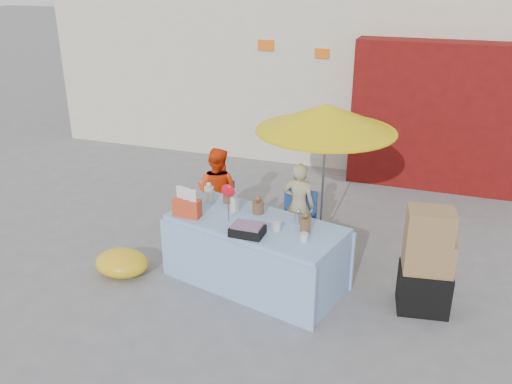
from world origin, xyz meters
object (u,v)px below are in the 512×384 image
at_px(vendor_beige, 299,205).
at_px(box_stack, 426,264).
at_px(chair_right, 295,233).
at_px(vendor_orange, 217,191).
at_px(umbrella, 326,118).
at_px(chair_left, 214,221).
at_px(market_table, 255,251).

relative_size(vendor_beige, box_stack, 0.99).
height_order(chair_right, vendor_orange, vendor_orange).
relative_size(umbrella, box_stack, 1.62).
xyz_separation_m(chair_left, vendor_beige, (1.25, 0.13, 0.38)).
xyz_separation_m(vendor_orange, vendor_beige, (1.25, 0.00, -0.04)).
height_order(chair_right, vendor_beige, vendor_beige).
relative_size(chair_left, vendor_beige, 0.67).
bearing_deg(chair_left, box_stack, -14.25).
relative_size(chair_right, vendor_beige, 0.67).
height_order(vendor_orange, umbrella, umbrella).
xyz_separation_m(market_table, vendor_orange, (-0.99, 1.13, 0.24)).
xyz_separation_m(chair_right, umbrella, (0.30, 0.28, 1.64)).
distance_m(chair_right, vendor_orange, 1.33).
xyz_separation_m(umbrella, box_stack, (1.50, -1.18, -1.30)).
height_order(market_table, umbrella, umbrella).
height_order(market_table, box_stack, market_table).
bearing_deg(box_stack, market_table, -177.18).
bearing_deg(chair_left, vendor_orange, 92.31).
bearing_deg(market_table, vendor_orange, 145.69).
distance_m(chair_left, vendor_beige, 1.31).
bearing_deg(umbrella, chair_left, -169.61).
bearing_deg(vendor_beige, box_stack, 152.37).
xyz_separation_m(market_table, umbrella, (0.56, 1.28, 1.45)).
bearing_deg(chair_right, vendor_orange, 175.94).
xyz_separation_m(market_table, chair_right, (0.26, 0.99, -0.18)).
distance_m(chair_right, vendor_beige, 0.40).
bearing_deg(vendor_orange, vendor_beige, -177.93).
bearing_deg(market_table, chair_left, 149.29).
distance_m(chair_right, box_stack, 2.04).
bearing_deg(vendor_beige, vendor_orange, 2.07).
xyz_separation_m(chair_right, vendor_beige, (-0.00, 0.13, 0.38)).
bearing_deg(umbrella, chair_right, -136.49).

